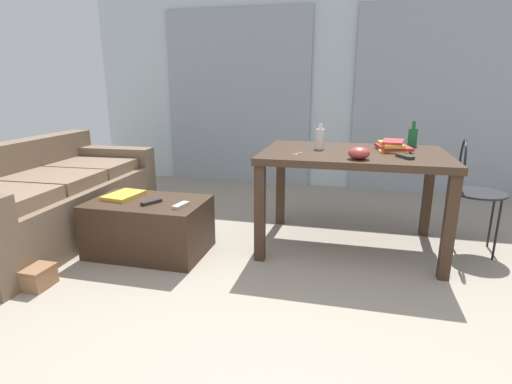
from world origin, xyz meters
TOP-DOWN VIEW (x-y plane):
  - ground_plane at (0.00, 1.39)m, footprint 8.58×8.58m
  - wall_back at (0.00, 3.58)m, footprint 6.04×0.10m
  - curtains at (0.00, 3.49)m, footprint 4.13×0.03m
  - couch at (-2.18, 1.28)m, footprint 0.99×2.07m
  - coffee_table at (-1.17, 1.16)m, footprint 0.84×0.54m
  - craft_table at (0.28, 1.63)m, footprint 1.33×0.91m
  - wire_chair at (1.13, 1.78)m, footprint 0.38×0.40m
  - bottle_near at (0.73, 2.00)m, footprint 0.07×0.07m
  - bottle_far at (0.03, 1.69)m, footprint 0.07×0.07m
  - bowl at (0.32, 1.32)m, footprint 0.14×0.14m
  - book_stack at (0.56, 1.74)m, footprint 0.26×0.32m
  - tv_remote_on_table at (0.62, 1.43)m, footprint 0.11×0.15m
  - scissors at (-0.10, 1.42)m, footprint 0.07×0.11m
  - tv_remote_primary at (-0.87, 1.08)m, footprint 0.08×0.16m
  - tv_remote_secondary at (-1.10, 1.10)m, footprint 0.11×0.16m
  - magazine at (-1.39, 1.21)m, footprint 0.24×0.31m
  - shoebox at (-1.68, 0.50)m, footprint 0.33×0.19m

SIDE VIEW (x-z plane):
  - ground_plane at x=0.00m, z-range 0.00..0.00m
  - shoebox at x=-1.68m, z-range 0.00..0.14m
  - coffee_table at x=-1.17m, z-range 0.00..0.40m
  - couch at x=-2.18m, z-range -0.08..0.69m
  - tv_remote_primary at x=-0.87m, z-range 0.40..0.43m
  - tv_remote_secondary at x=-1.10m, z-range 0.40..0.43m
  - magazine at x=-1.39m, z-range 0.40..0.43m
  - wire_chair at x=1.13m, z-range 0.11..0.95m
  - craft_table at x=0.28m, z-range 0.28..1.03m
  - scissors at x=-0.10m, z-range 0.75..0.76m
  - tv_remote_on_table at x=0.62m, z-range 0.75..0.77m
  - book_stack at x=0.56m, z-range 0.75..0.82m
  - bowl at x=0.32m, z-range 0.75..0.83m
  - bottle_near at x=0.73m, z-range 0.73..0.93m
  - bottle_far at x=0.03m, z-range 0.74..0.93m
  - curtains at x=0.00m, z-range 0.00..2.10m
  - wall_back at x=0.00m, z-range 0.00..2.51m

